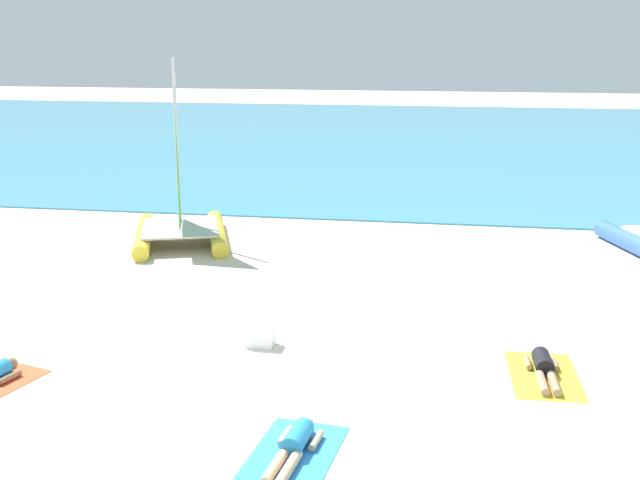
# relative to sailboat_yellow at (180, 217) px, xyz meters

# --- Properties ---
(ground_plane) EXTENTS (120.00, 120.00, 0.00)m
(ground_plane) POSITION_rel_sailboat_yellow_xyz_m (4.42, 0.76, -0.73)
(ground_plane) COLOR beige
(ocean_water) EXTENTS (120.00, 40.00, 0.05)m
(ocean_water) POSITION_rel_sailboat_yellow_xyz_m (4.42, 23.34, -0.70)
(ocean_water) COLOR teal
(ocean_water) RESTS_ON ground
(sailboat_yellow) EXTENTS (3.49, 4.32, 4.88)m
(sailboat_yellow) POSITION_rel_sailboat_yellow_xyz_m (0.00, 0.00, 0.00)
(sailboat_yellow) COLOR yellow
(sailboat_yellow) RESTS_ON ground
(towel_middle) EXTENTS (1.30, 2.01, 0.01)m
(towel_middle) POSITION_rel_sailboat_yellow_xyz_m (5.22, -10.37, -0.72)
(towel_middle) COLOR #338CD8
(towel_middle) RESTS_ON ground
(sunbather_middle) EXTENTS (0.59, 1.57, 0.30)m
(sunbather_middle) POSITION_rel_sailboat_yellow_xyz_m (5.22, -10.30, -0.60)
(sunbather_middle) COLOR #268CCC
(sunbather_middle) RESTS_ON towel_middle
(towel_right) EXTENTS (1.17, 1.94, 0.01)m
(towel_right) POSITION_rel_sailboat_yellow_xyz_m (8.78, -7.17, -0.72)
(towel_right) COLOR yellow
(towel_right) RESTS_ON ground
(sunbather_right) EXTENTS (0.56, 1.56, 0.30)m
(sunbather_right) POSITION_rel_sailboat_yellow_xyz_m (8.78, -7.10, -0.60)
(sunbather_right) COLOR black
(sunbather_right) RESTS_ON towel_right
(cooler_box) EXTENTS (0.50, 0.36, 0.36)m
(cooler_box) POSITION_rel_sailboat_yellow_xyz_m (3.86, -6.70, -0.55)
(cooler_box) COLOR white
(cooler_box) RESTS_ON ground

